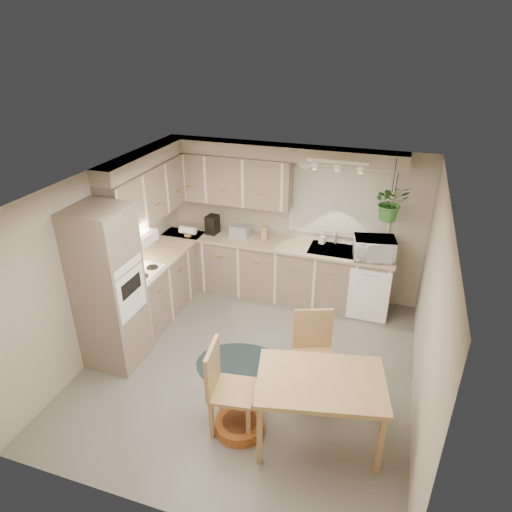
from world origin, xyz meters
name	(u,v)px	position (x,y,z in m)	size (l,w,h in m)	color
floor	(249,366)	(0.00, 0.00, 0.00)	(4.20, 4.20, 0.00)	slate
ceiling	(248,187)	(0.00, 0.00, 2.40)	(4.20, 4.20, 0.00)	white
wall_back	(293,221)	(0.00, 2.10, 1.20)	(4.00, 0.04, 2.40)	#ADA28F
wall_front	(160,416)	(0.00, -2.10, 1.20)	(4.00, 0.04, 2.40)	#ADA28F
wall_left	(103,261)	(-2.00, 0.00, 1.20)	(0.04, 4.20, 2.40)	#ADA28F
wall_right	(429,316)	(2.00, 0.00, 1.20)	(0.04, 4.20, 2.40)	#ADA28F
base_cab_left	(162,282)	(-1.70, 0.88, 0.45)	(0.60, 1.85, 0.90)	gray
base_cab_back	(274,270)	(-0.20, 1.80, 0.45)	(3.60, 0.60, 0.90)	gray
counter_left	(159,255)	(-1.69, 0.88, 0.92)	(0.64, 1.89, 0.04)	#C7AC91
counter_back	(275,243)	(-0.20, 1.79, 0.92)	(3.64, 0.64, 0.04)	#C7AC91
oven_stack	(109,289)	(-1.68, -0.38, 1.05)	(0.65, 0.65, 2.10)	gray
wall_oven_face	(132,293)	(-1.35, -0.38, 1.05)	(0.02, 0.56, 0.58)	white
upper_cab_left	(149,192)	(-1.82, 1.00, 1.83)	(0.35, 2.00, 0.75)	gray
upper_cab_back	(228,179)	(-1.00, 1.93, 1.83)	(2.00, 0.35, 0.75)	gray
soffit_left	(144,158)	(-1.85, 1.00, 2.30)	(0.30, 2.00, 0.20)	#ADA28F
soffit_back	(280,152)	(-0.20, 1.95, 2.30)	(3.60, 0.30, 0.20)	#ADA28F
cooktop	(139,271)	(-1.68, 0.30, 0.94)	(0.52, 0.58, 0.02)	white
range_hood	(134,240)	(-1.70, 0.30, 1.40)	(0.40, 0.60, 0.14)	white
window_blinds	(340,202)	(0.70, 2.07, 1.60)	(1.40, 0.02, 1.00)	beige
window_frame	(340,202)	(0.70, 2.08, 1.60)	(1.50, 0.02, 1.10)	silver
sink	(333,252)	(0.70, 1.80, 0.90)	(0.70, 0.48, 0.10)	#B4B6BC
dishwasher_front	(368,296)	(1.30, 1.49, 0.42)	(0.58, 0.01, 0.83)	white
track_light_bar	(338,162)	(0.70, 1.55, 2.33)	(0.80, 0.04, 0.04)	white
wall_clock	(305,160)	(0.15, 2.07, 2.18)	(0.30, 0.30, 0.03)	gold
dining_table	(319,410)	(1.05, -0.86, 0.40)	(1.26, 0.84, 0.80)	tan
chair_left	(234,389)	(0.16, -0.96, 0.51)	(0.48, 0.48, 1.03)	tan
chair_back	(315,358)	(0.86, -0.20, 0.51)	(0.48, 0.48, 1.03)	tan
braided_rug	(244,367)	(-0.06, -0.05, 0.01)	(1.27, 0.95, 0.01)	black
pet_bed	(240,425)	(0.24, -1.00, 0.06)	(0.54, 0.54, 0.12)	#A45F20
microwave	(374,246)	(1.29, 1.70, 1.13)	(0.57, 0.31, 0.38)	white
soap_bottle	(322,241)	(0.50, 1.95, 0.98)	(0.08, 0.18, 0.08)	white
hanging_plant	(390,206)	(1.43, 1.70, 1.75)	(0.45, 0.50, 0.39)	#316D2B
coffee_maker	(212,224)	(-1.24, 1.80, 1.09)	(0.17, 0.21, 0.30)	black
toaster	(240,231)	(-0.78, 1.82, 1.03)	(0.30, 0.17, 0.18)	#B4B6BC
knife_block	(265,233)	(-0.38, 1.85, 1.05)	(0.10, 0.10, 0.21)	tan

